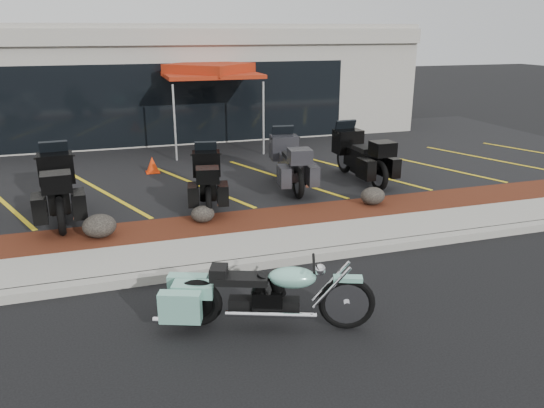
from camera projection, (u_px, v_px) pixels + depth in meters
name	position (u px, v px, depth m)	size (l,w,h in m)	color
ground	(264.00, 293.00, 8.09)	(90.00, 90.00, 0.00)	black
curb	(248.00, 264.00, 8.88)	(24.00, 0.25, 0.15)	gray
sidewalk	(238.00, 249.00, 9.52)	(24.00, 1.20, 0.15)	gray
mulch_bed	(223.00, 226.00, 10.60)	(24.00, 1.20, 0.16)	#35160C
upper_lot	(183.00, 164.00, 15.49)	(26.00, 9.60, 0.15)	black
dealership_building	(156.00, 78.00, 20.55)	(18.00, 8.16, 4.00)	#9E998E
boulder_left	(99.00, 226.00, 9.76)	(0.62, 0.51, 0.44)	black
boulder_mid	(203.00, 214.00, 10.55)	(0.47, 0.39, 0.33)	black
boulder_right	(373.00, 196.00, 11.60)	(0.55, 0.46, 0.39)	black
hero_cruiser	(347.00, 296.00, 6.96)	(2.82, 0.72, 0.99)	#80C7B3
touring_black_front	(57.00, 174.00, 11.32)	(2.50, 0.95, 1.45)	black
touring_black_mid	(206.00, 168.00, 12.17)	(2.18, 0.83, 1.27)	black
touring_grey	(283.00, 152.00, 13.49)	(2.38, 0.91, 1.39)	#28282D
touring_black_rear	(345.00, 147.00, 14.06)	(2.44, 0.93, 1.42)	black
traffic_cone	(152.00, 165.00, 14.23)	(0.34, 0.34, 0.43)	red
popup_canopy	(210.00, 72.00, 16.45)	(3.20, 3.20, 2.67)	silver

